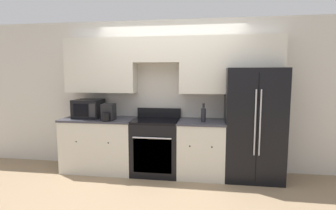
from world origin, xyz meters
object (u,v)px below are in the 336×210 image
at_px(oven_range, 156,146).
at_px(refrigerator, 253,124).
at_px(bottle, 203,115).
at_px(microwave, 88,109).

height_order(oven_range, refrigerator, refrigerator).
bearing_deg(refrigerator, oven_range, -177.37).
distance_m(oven_range, refrigerator, 1.63).
bearing_deg(bottle, refrigerator, 10.56).
distance_m(refrigerator, microwave, 2.78).
bearing_deg(oven_range, microwave, 178.55).
relative_size(oven_range, refrigerator, 0.61).
bearing_deg(oven_range, refrigerator, 2.63).
height_order(microwave, bottle, microwave).
distance_m(refrigerator, bottle, 0.81).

